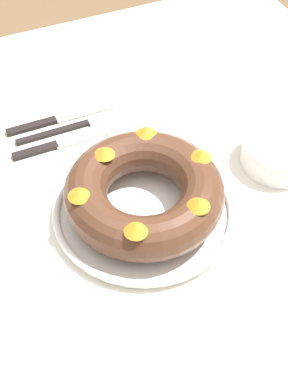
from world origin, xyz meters
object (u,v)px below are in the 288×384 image
Objects in this scene: serving_dish at (144,210)px; bundt_cake at (144,192)px; cake_knife at (56,145)px; serving_knife at (54,120)px; fork at (75,126)px; side_bowl at (280,152)px.

serving_dish is 0.04m from bundt_cake.
serving_dish is 1.17× the size of bundt_cake.
serving_dish is at bearing -114.45° from bundt_cake.
serving_knife is at bearing 170.12° from cake_knife.
serving_knife is (-0.27, -0.06, -0.01)m from serving_dish.
serving_dish reaches higher than fork.
cake_knife is (0.03, -0.05, 0.00)m from fork.
bundt_cake reaches higher than side_bowl.
serving_knife is 0.07m from cake_knife.
serving_dish reaches higher than cake_knife.
side_bowl is (0.26, 0.32, 0.02)m from serving_knife.
bundt_cake is 0.23m from cake_knife.
bundt_cake is at bearing 4.36° from fork.
fork is 0.37m from side_bowl.
serving_dish is 1.50× the size of fork.
serving_knife and cake_knife have the same top height.
serving_knife is 0.41m from side_bowl.
side_bowl is (0.22, 0.29, 0.02)m from fork.
fork is 0.06m from cake_knife.
bundt_cake is 0.25m from fork.
serving_dish is 0.28m from serving_knife.
fork is at bearing 47.68° from serving_knife.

